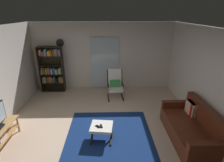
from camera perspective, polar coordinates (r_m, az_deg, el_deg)
ground_plane at (r=4.86m, az=-3.41°, el=-15.71°), size 7.02×7.02×0.00m
wall_back at (r=6.97m, az=-2.93°, el=7.90°), size 5.60×0.06×2.60m
wall_right at (r=4.90m, az=29.62°, el=-0.96°), size 0.06×6.00×2.60m
glass_door_panel at (r=6.96m, az=-2.26°, el=5.78°), size 1.10×0.01×2.00m
area_rug at (r=4.72m, az=-0.87°, el=-16.90°), size 2.15×2.15×0.01m
bookshelf_near_tv at (r=7.12m, az=-18.94°, el=3.94°), size 0.87×0.30×1.76m
leather_sofa at (r=4.84m, az=24.43°, el=-13.61°), size 0.89×1.84×0.86m
lounge_armchair at (r=6.36m, az=1.01°, el=-0.69°), size 0.60×0.68×1.02m
ottoman at (r=4.42m, az=-3.38°, el=-14.92°), size 0.57×0.53×0.38m
tv_remote at (r=4.35m, az=-3.49°, el=-14.32°), size 0.07×0.15×0.02m
cell_phone at (r=4.35m, az=-4.57°, el=-14.46°), size 0.15×0.15×0.01m
wall_clock at (r=7.01m, az=-16.42°, el=11.74°), size 0.29×0.03×0.29m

